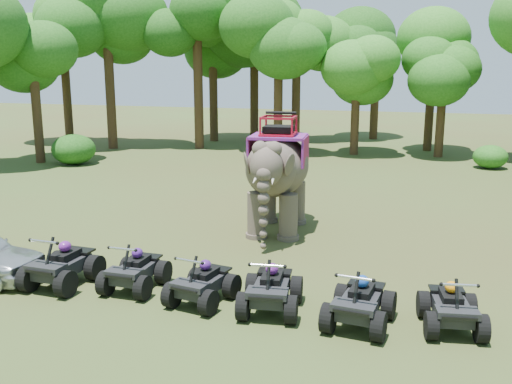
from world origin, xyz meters
TOP-DOWN VIEW (x-y plane):
  - ground at (0.00, 0.00)m, footprint 110.00×110.00m
  - elephant at (-0.20, 4.17)m, footprint 2.38×4.63m
  - atv_0 at (-3.91, -1.94)m, footprint 1.35×1.81m
  - atv_1 at (-2.12, -1.64)m, footprint 1.18×1.62m
  - atv_2 at (-0.30, -1.89)m, footprint 1.40×1.76m
  - atv_3 at (1.28, -1.87)m, footprint 1.45×1.85m
  - atv_4 at (3.20, -2.01)m, footprint 1.40×1.81m
  - atv_5 at (4.98, -1.64)m, footprint 1.40×1.75m
  - tree_0 at (0.00, 21.07)m, footprint 4.56×4.56m
  - tree_1 at (4.83, 21.58)m, footprint 4.60×4.60m
  - tree_22 at (-16.03, 13.06)m, footprint 4.62×4.62m
  - tree_23 at (-15.13, 19.07)m, footprint 6.76×6.76m
  - tree_24 at (-9.83, 20.73)m, footprint 6.65×6.65m
  - tree_25 at (-4.57, 20.54)m, footprint 5.55×5.55m
  - tree_26 at (0.35, 28.89)m, footprint 6.52×6.52m
  - tree_27 at (-8.06, 26.90)m, footprint 7.04×7.04m
  - tree_28 at (-4.62, 25.44)m, footprint 6.48×6.48m
  - tree_30 at (4.18, 23.99)m, footprint 5.07×5.07m
  - tree_31 at (-19.74, 21.07)m, footprint 6.43×6.43m
  - tree_33 at (-10.30, 24.53)m, footprint 6.53×6.53m

SIDE VIEW (x-z plane):
  - ground at x=0.00m, z-range 0.00..0.00m
  - atv_5 at x=4.98m, z-range 0.00..1.17m
  - atv_2 at x=-0.30m, z-range 0.00..1.18m
  - atv_1 at x=-2.12m, z-range 0.00..1.20m
  - atv_4 at x=3.20m, z-range 0.00..1.26m
  - atv_3 at x=1.28m, z-range 0.00..1.26m
  - atv_0 at x=-3.91m, z-range 0.00..1.31m
  - elephant at x=-0.20m, z-range 0.00..3.75m
  - tree_0 at x=0.00m, z-range 0.00..6.51m
  - tree_1 at x=4.83m, z-range 0.00..6.57m
  - tree_22 at x=-16.03m, z-range 0.00..6.59m
  - tree_30 at x=4.18m, z-range 0.00..7.24m
  - tree_25 at x=-4.57m, z-range 0.00..7.93m
  - tree_31 at x=-19.74m, z-range 0.00..9.18m
  - tree_28 at x=-4.62m, z-range 0.00..9.26m
  - tree_26 at x=0.35m, z-range 0.00..9.31m
  - tree_33 at x=-10.30m, z-range 0.00..9.33m
  - tree_24 at x=-9.83m, z-range 0.00..9.50m
  - tree_23 at x=-15.13m, z-range 0.00..9.66m
  - tree_27 at x=-8.06m, z-range 0.00..10.06m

